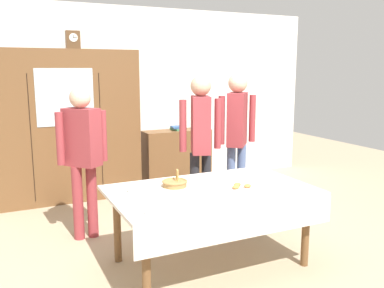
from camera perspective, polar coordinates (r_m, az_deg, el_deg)
ground_plane at (r=4.22m, az=1.20°, el=-14.95°), size 12.00×12.00×0.00m
back_wall at (r=6.32m, az=-9.61°, el=6.09°), size 6.40×0.10×2.70m
dining_table at (r=3.79m, az=2.85°, el=-7.58°), size 1.82×1.11×0.72m
wall_cabinet at (r=5.88m, az=-17.19°, el=2.31°), size 2.02×0.46×2.06m
mantel_clock at (r=5.86m, az=-16.09°, el=13.60°), size 0.18×0.11×0.24m
bookshelf_low at (r=6.48m, az=-2.07°, el=-1.87°), size 1.05×0.35×0.87m
book_stack at (r=6.40m, az=-2.10°, el=2.19°), size 0.19×0.23×0.06m
tea_cup_near_right at (r=3.70m, az=-8.22°, el=-6.32°), size 0.13×0.13×0.06m
tea_cup_near_left at (r=3.15m, az=-5.79°, el=-9.24°), size 0.13×0.13×0.06m
tea_cup_mid_right at (r=4.48m, az=9.02°, el=-3.38°), size 0.13×0.13×0.06m
bread_basket at (r=3.86m, az=-2.38°, el=-5.38°), size 0.24×0.24×0.16m
pastry_plate at (r=3.80m, az=6.75°, el=-6.02°), size 0.28×0.28×0.05m
spoon_near_left at (r=4.21m, az=10.45°, el=-4.66°), size 0.12×0.02×0.01m
spoon_far_right at (r=4.08m, az=12.78°, el=-5.24°), size 0.12×0.02×0.01m
spoon_mid_left at (r=3.85m, az=-6.64°, el=-5.96°), size 0.12×0.02×0.01m
person_by_cabinet at (r=4.70m, az=1.19°, el=1.27°), size 0.52×0.41×1.73m
person_beside_shelf at (r=5.13m, az=6.22°, el=2.12°), size 0.52×0.40×1.75m
person_behind_table_left at (r=4.46m, az=-14.85°, el=-0.58°), size 0.52×0.40×1.62m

